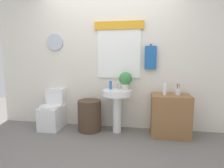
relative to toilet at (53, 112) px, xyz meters
The scene contains 11 objects.
ground_plane 1.40m from the toilet, 39.93° to the right, with size 8.00×8.00×0.00m, color slate.
back_wall 1.49m from the toilet, 14.23° to the left, with size 4.40×0.18×2.60m.
toilet is the anchor object (origin of this frame).
laundry_hamper 0.71m from the toilet, ahead, with size 0.41×0.41×0.55m, color #4C3828.
pedestal_sink 1.24m from the toilet, ahead, with size 0.50×0.50×0.75m.
faucet 1.32m from the toilet, ahead, with size 0.03×0.03×0.10m, color silver.
wooden_cabinet 2.11m from the toilet, ahead, with size 0.62×0.44×0.70m, color olive.
soap_bottle 1.22m from the toilet, ahead, with size 0.05×0.05×0.15m, color #2D6BB7.
potted_plant 1.49m from the toilet, ahead, with size 0.23×0.23×0.30m.
lotion_bottle 2.07m from the toilet, ahead, with size 0.05×0.05×0.20m, color white.
toothbrush_cup 2.27m from the toilet, ahead, with size 0.08×0.08×0.19m.
Camera 1 is at (0.58, -2.27, 1.29)m, focal length 29.80 mm.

